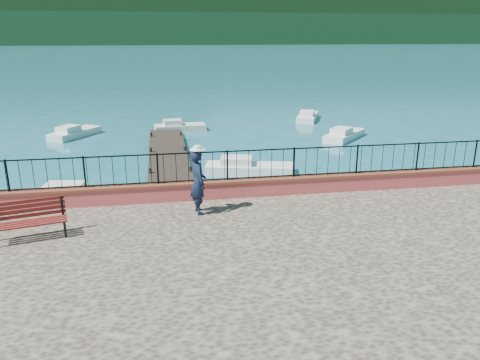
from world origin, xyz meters
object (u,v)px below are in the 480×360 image
object	(u,v)px
boat_0	(80,193)
boat_3	(75,130)
boat_1	(250,165)
boat_4	(180,125)
boat_2	(345,132)
boat_5	(308,115)
park_bench	(31,228)
person	(198,182)

from	to	relation	value
boat_0	boat_3	distance (m)	13.04
boat_1	boat_3	size ratio (longest dim) A/B	1.13
boat_0	boat_4	distance (m)	14.32
boat_2	boat_0	bearing A→B (deg)	166.58
boat_2	boat_5	distance (m)	6.89
boat_1	boat_3	world-z (taller)	same
boat_3	boat_4	world-z (taller)	same
boat_2	boat_4	xyz separation A→B (m)	(-10.01, 4.31, 0.00)
boat_0	boat_1	size ratio (longest dim) A/B	0.98
park_bench	boat_2	size ratio (longest dim) A/B	0.50
boat_2	boat_3	xyz separation A→B (m)	(-16.74, 3.59, 0.00)
boat_4	boat_5	size ratio (longest dim) A/B	0.89
park_bench	boat_3	distance (m)	18.98
park_bench	boat_1	xyz separation A→B (m)	(7.51, 8.85, -1.10)
park_bench	boat_0	bearing A→B (deg)	74.73
person	boat_0	world-z (taller)	person
boat_2	boat_1	bearing A→B (deg)	175.33
park_bench	boat_2	xyz separation A→B (m)	(14.83, 15.26, -1.10)
boat_0	boat_5	bearing A→B (deg)	56.95
person	boat_3	bearing A→B (deg)	9.80
boat_1	boat_2	bearing A→B (deg)	54.69
boat_1	boat_4	xyz separation A→B (m)	(-2.69, 10.72, 0.00)
boat_0	boat_2	size ratio (longest dim) A/B	1.07
park_bench	person	xyz separation A→B (m)	(4.46, 1.09, 0.66)
park_bench	person	distance (m)	4.63
boat_1	boat_3	bearing A→B (deg)	146.73
person	boat_1	world-z (taller)	person
boat_4	boat_3	bearing A→B (deg)	-179.17
park_bench	boat_5	bearing A→B (deg)	43.76
person	boat_2	size ratio (longest dim) A/B	0.51
boat_1	boat_4	size ratio (longest dim) A/B	1.22
park_bench	boat_4	distance (m)	20.18
person	boat_0	xyz separation A→B (m)	(-4.19, 4.90, -1.76)
boat_1	boat_5	xyz separation A→B (m)	(7.13, 13.31, 0.00)
boat_0	boat_1	xyz separation A→B (m)	(7.25, 2.86, 0.00)
boat_1	park_bench	bearing A→B (deg)	-116.86
park_bench	boat_0	size ratio (longest dim) A/B	0.47
boat_3	boat_5	bearing A→B (deg)	-45.63
person	boat_2	xyz separation A→B (m)	(10.37, 14.17, -1.76)
boat_2	park_bench	bearing A→B (deg)	179.93
park_bench	boat_5	xyz separation A→B (m)	(14.64, 22.15, -1.10)
person	boat_1	bearing A→B (deg)	-31.40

